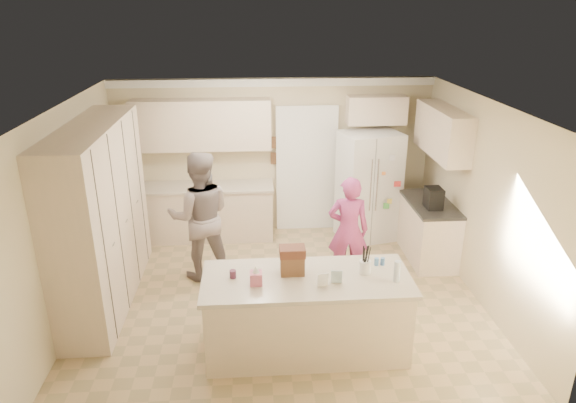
{
  "coord_description": "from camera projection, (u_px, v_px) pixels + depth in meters",
  "views": [
    {
      "loc": [
        -0.35,
        -5.97,
        3.72
      ],
      "look_at": [
        0.1,
        0.35,
        1.25
      ],
      "focal_mm": 32.0,
      "sensor_mm": 36.0,
      "label": 1
    }
  ],
  "objects": [
    {
      "name": "wall_frame_upper",
      "position": [
        275.0,
        143.0,
        8.47
      ],
      "size": [
        0.15,
        0.02,
        0.2
      ],
      "primitive_type": "cube",
      "color": "brown",
      "rests_on": "wall_back"
    },
    {
      "name": "tissue_plume",
      "position": [
        256.0,
        269.0,
        5.38
      ],
      "size": [
        0.08,
        0.08,
        0.08
      ],
      "primitive_type": "cone",
      "color": "white",
      "rests_on": "tissue_box"
    },
    {
      "name": "right_upper_cab",
      "position": [
        442.0,
        132.0,
        7.49
      ],
      "size": [
        0.35,
        1.5,
        0.7
      ],
      "primitive_type": "cube",
      "color": "beige",
      "rests_on": "wall_right"
    },
    {
      "name": "back_upper_cab",
      "position": [
        201.0,
        125.0,
        8.13
      ],
      "size": [
        2.2,
        0.35,
        0.8
      ],
      "primitive_type": "cube",
      "color": "beige",
      "rests_on": "wall_back"
    },
    {
      "name": "island_top",
      "position": [
        307.0,
        279.0,
        5.58
      ],
      "size": [
        2.28,
        0.96,
        0.05
      ],
      "primitive_type": "cube",
      "color": "#BFB39C",
      "rests_on": "island_base"
    },
    {
      "name": "pantry_bank",
      "position": [
        101.0,
        216.0,
        6.52
      ],
      "size": [
        0.6,
        2.6,
        2.35
      ],
      "primitive_type": "cube",
      "color": "beige",
      "rests_on": "floor"
    },
    {
      "name": "fridge_handle_l",
      "position": [
        371.0,
        185.0,
        7.99
      ],
      "size": [
        0.02,
        0.02,
        0.85
      ],
      "primitive_type": "cylinder",
      "color": "silver",
      "rests_on": "refrigerator"
    },
    {
      "name": "dollhouse_body",
      "position": [
        292.0,
        265.0,
        5.62
      ],
      "size": [
        0.26,
        0.18,
        0.22
      ],
      "primitive_type": "cube",
      "color": "brown",
      "rests_on": "island_top"
    },
    {
      "name": "teen_boy",
      "position": [
        200.0,
        216.0,
        7.15
      ],
      "size": [
        0.97,
        0.79,
        1.86
      ],
      "primitive_type": "imported",
      "rotation": [
        0.0,
        0.0,
        3.24
      ],
      "color": "gray",
      "rests_on": "floor"
    },
    {
      "name": "doorway_casing",
      "position": [
        307.0,
        171.0,
        8.66
      ],
      "size": [
        1.02,
        0.03,
        2.22
      ],
      "primitive_type": "cube",
      "color": "white",
      "rests_on": "floor"
    },
    {
      "name": "refrigerator",
      "position": [
        368.0,
        186.0,
        8.39
      ],
      "size": [
        1.04,
        0.89,
        1.8
      ],
      "primitive_type": "cube",
      "rotation": [
        0.0,
        0.0,
        0.24
      ],
      "color": "white",
      "rests_on": "floor"
    },
    {
      "name": "jam_jar",
      "position": [
        233.0,
        274.0,
        5.55
      ],
      "size": [
        0.07,
        0.07,
        0.09
      ],
      "primitive_type": "cylinder",
      "color": "#59263F",
      "rests_on": "island_top"
    },
    {
      "name": "wall_back",
      "position": [
        274.0,
        157.0,
        8.59
      ],
      "size": [
        5.2,
        0.02,
        2.6
      ],
      "primitive_type": "cube",
      "color": "beige",
      "rests_on": "ground"
    },
    {
      "name": "fridge_dispenser",
      "position": [
        360.0,
        179.0,
        7.95
      ],
      "size": [
        0.22,
        0.03,
        0.35
      ],
      "primitive_type": "cube",
      "color": "black",
      "rests_on": "refrigerator"
    },
    {
      "name": "ceiling",
      "position": [
        282.0,
        104.0,
        5.97
      ],
      "size": [
        5.2,
        4.6,
        0.02
      ],
      "primitive_type": "cube",
      "color": "white",
      "rests_on": "wall_back"
    },
    {
      "name": "utensil_crock",
      "position": [
        365.0,
        267.0,
        5.64
      ],
      "size": [
        0.13,
        0.13,
        0.15
      ],
      "primitive_type": "cylinder",
      "color": "white",
      "rests_on": "island_top"
    },
    {
      "name": "greeting_card_a",
      "position": [
        323.0,
        280.0,
        5.37
      ],
      "size": [
        0.12,
        0.06,
        0.16
      ],
      "primitive_type": "cube",
      "rotation": [
        0.15,
        0.0,
        0.2
      ],
      "color": "white",
      "rests_on": "island_top"
    },
    {
      "name": "back_base_cab",
      "position": [
        206.0,
        213.0,
        8.54
      ],
      "size": [
        2.2,
        0.6,
        0.88
      ],
      "primitive_type": "cube",
      "color": "beige",
      "rests_on": "floor"
    },
    {
      "name": "shaker_pepper",
      "position": [
        383.0,
        261.0,
        5.82
      ],
      "size": [
        0.05,
        0.05,
        0.09
      ],
      "primitive_type": "cylinder",
      "color": "#4672AD",
      "rests_on": "island_top"
    },
    {
      "name": "right_countertop",
      "position": [
        431.0,
        204.0,
        7.67
      ],
      "size": [
        0.63,
        1.24,
        0.04
      ],
      "primitive_type": "cube",
      "color": "#2D2B28",
      "rests_on": "right_base_cab"
    },
    {
      "name": "greeting_card_b",
      "position": [
        336.0,
        277.0,
        5.43
      ],
      "size": [
        0.12,
        0.05,
        0.16
      ],
      "primitive_type": "cube",
      "rotation": [
        0.15,
        0.0,
        -0.1
      ],
      "color": "silver",
      "rests_on": "island_top"
    },
    {
      "name": "tissue_box",
      "position": [
        256.0,
        278.0,
        5.42
      ],
      "size": [
        0.13,
        0.13,
        0.14
      ],
      "primitive_type": "cube",
      "color": "#D06684",
      "rests_on": "island_top"
    },
    {
      "name": "coffee_maker",
      "position": [
        434.0,
        198.0,
        7.42
      ],
      "size": [
        0.22,
        0.28,
        0.3
      ],
      "primitive_type": "cube",
      "color": "black",
      "rests_on": "right_countertop"
    },
    {
      "name": "wall_right",
      "position": [
        484.0,
        203.0,
        6.62
      ],
      "size": [
        0.02,
        4.6,
        2.6
      ],
      "primitive_type": "cube",
      "color": "beige",
      "rests_on": "ground"
    },
    {
      "name": "dollhouse_roof",
      "position": [
        292.0,
        251.0,
        5.56
      ],
      "size": [
        0.28,
        0.2,
        0.1
      ],
      "primitive_type": "cube",
      "color": "#592D1E",
      "rests_on": "dollhouse_body"
    },
    {
      "name": "wall_front",
      "position": [
        299.0,
        311.0,
        4.3
      ],
      "size": [
        5.2,
        0.02,
        2.6
      ],
      "primitive_type": "cube",
      "color": "beige",
      "rests_on": "ground"
    },
    {
      "name": "shaker_salt",
      "position": [
        377.0,
        262.0,
        5.82
      ],
      "size": [
        0.05,
        0.05,
        0.09
      ],
      "primitive_type": "cylinder",
      "color": "#4672AD",
      "rests_on": "island_top"
    },
    {
      "name": "teen_girl",
      "position": [
        348.0,
        230.0,
        7.09
      ],
      "size": [
        0.6,
        0.43,
        1.55
      ],
      "primitive_type": "imported",
      "rotation": [
        0.0,
        0.0,
        3.03
      ],
      "color": "#BE4485",
      "rests_on": "floor"
    },
    {
      "name": "crown_back",
      "position": [
        273.0,
        82.0,
        8.1
      ],
      "size": [
        5.2,
        0.08,
        0.12
      ],
      "primitive_type": "cube",
      "color": "white",
      "rests_on": "wall_back"
    },
    {
      "name": "fridge_seam",
      "position": [
        373.0,
        194.0,
        8.06
      ],
      "size": [
        0.02,
        0.02,
        1.78
      ],
      "primitive_type": "cube",
      "color": "gray",
      "rests_on": "refrigerator"
    },
    {
      "name": "floor",
      "position": [
        282.0,
        298.0,
        6.92
      ],
      "size": [
        5.2,
        4.6,
        0.02
      ],
      "primitive_type": "cube",
      "color": "tan",
      "rests_on": "ground"
    },
    {
      "name": "water_bottle",
      "position": [
        397.0,
        271.0,
        5.45
      ],
      "size": [
        0.07,
        0.07,
        0.24
      ],
      "primitive_type": "cylinder",
      "color": "silver",
      "rests_on": "island_top"
    },
    {
      "name": "wall_left",
      "position": [
        69.0,
        214.0,
        6.27
      ],
      "size": [
        0.02,
        4.6,
        2.6
      ],
      "primitive_type": "cube",
      "color": "beige",
      "rests_on": "ground"
    },
    {
      "name": "back_countertop",
      "position": [
        204.0,
        187.0,
        8.36
      ],
      "size": [
        2.24,
        0.63,
        0.04
      ],
      "primitive_type": "cube",
      "color": "#BFB39C",
      "rests_on": "back_base_cab"
    },
    {
      "name": "right_base_cab",
      "position": [
        428.0,
        232.0,
        7.84
      ],
      "size": [
        0.6,
        1.2,
        0.88
      ],
      "primitive_type": "cube",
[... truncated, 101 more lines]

